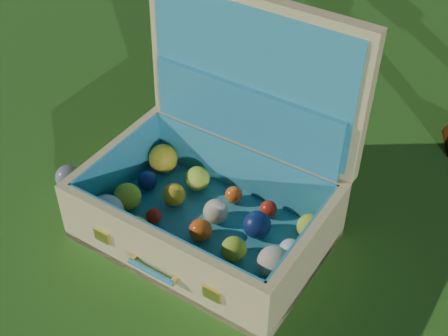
{
  "coord_description": "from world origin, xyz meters",
  "views": [
    {
      "loc": [
        0.55,
        -0.66,
        1.13
      ],
      "look_at": [
        -0.14,
        0.2,
        0.17
      ],
      "focal_mm": 50.0,
      "sensor_mm": 36.0,
      "label": 1
    }
  ],
  "objects": [
    {
      "name": "ground",
      "position": [
        0.0,
        0.0,
        0.0
      ],
      "size": [
        60.0,
        60.0,
        0.0
      ],
      "primitive_type": "plane",
      "color": "#215114",
      "rests_on": "ground"
    },
    {
      "name": "stray_ball",
      "position": [
        -0.53,
        0.04,
        0.03
      ],
      "size": [
        0.07,
        0.07,
        0.07
      ],
      "primitive_type": "sphere",
      "color": "teal",
      "rests_on": "ground"
    },
    {
      "name": "suitcase",
      "position": [
        -0.15,
        0.19,
        0.15
      ],
      "size": [
        0.6,
        0.47,
        0.54
      ],
      "rotation": [
        0.0,
        0.0,
        0.1
      ],
      "color": "#DABE75",
      "rests_on": "ground"
    }
  ]
}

